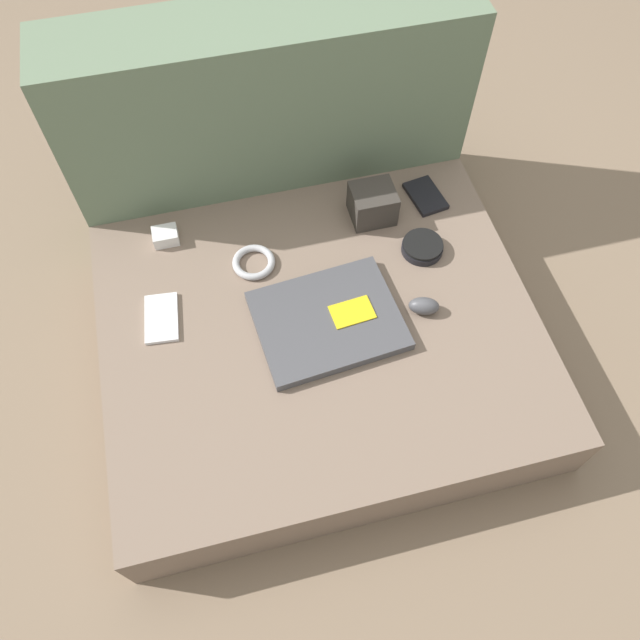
{
  "coord_description": "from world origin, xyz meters",
  "views": [
    {
      "loc": [
        -0.17,
        -0.66,
        1.3
      ],
      "look_at": [
        0.0,
        0.0,
        0.17
      ],
      "focal_mm": 35.0,
      "sensor_mm": 36.0,
      "label": 1
    }
  ],
  "objects_px": {
    "speaker_puck": "(422,247)",
    "laptop": "(328,319)",
    "computer_mouse": "(424,306)",
    "camera_pouch": "(373,204)",
    "charger_brick": "(166,236)",
    "phone_silver": "(162,318)",
    "phone_black": "(425,196)"
  },
  "relations": [
    {
      "from": "laptop",
      "to": "camera_pouch",
      "type": "distance_m",
      "value": 0.32
    },
    {
      "from": "laptop",
      "to": "phone_black",
      "type": "bearing_deg",
      "value": 36.69
    },
    {
      "from": "camera_pouch",
      "to": "computer_mouse",
      "type": "bearing_deg",
      "value": -83.66
    },
    {
      "from": "speaker_puck",
      "to": "charger_brick",
      "type": "bearing_deg",
      "value": 163.17
    },
    {
      "from": "computer_mouse",
      "to": "charger_brick",
      "type": "distance_m",
      "value": 0.61
    },
    {
      "from": "laptop",
      "to": "phone_silver",
      "type": "xyz_separation_m",
      "value": [
        -0.35,
        0.09,
        -0.01
      ]
    },
    {
      "from": "laptop",
      "to": "speaker_puck",
      "type": "xyz_separation_m",
      "value": [
        0.26,
        0.14,
        0.0
      ]
    },
    {
      "from": "phone_black",
      "to": "charger_brick",
      "type": "distance_m",
      "value": 0.63
    },
    {
      "from": "computer_mouse",
      "to": "speaker_puck",
      "type": "bearing_deg",
      "value": 90.6
    },
    {
      "from": "phone_silver",
      "to": "camera_pouch",
      "type": "height_order",
      "value": "camera_pouch"
    },
    {
      "from": "laptop",
      "to": "charger_brick",
      "type": "distance_m",
      "value": 0.44
    },
    {
      "from": "computer_mouse",
      "to": "phone_black",
      "type": "xyz_separation_m",
      "value": [
        0.11,
        0.31,
        -0.01
      ]
    },
    {
      "from": "computer_mouse",
      "to": "camera_pouch",
      "type": "bearing_deg",
      "value": 115.0
    },
    {
      "from": "speaker_puck",
      "to": "phone_black",
      "type": "xyz_separation_m",
      "value": [
        0.06,
        0.15,
        -0.01
      ]
    },
    {
      "from": "camera_pouch",
      "to": "charger_brick",
      "type": "xyz_separation_m",
      "value": [
        -0.49,
        0.04,
        -0.03
      ]
    },
    {
      "from": "laptop",
      "to": "camera_pouch",
      "type": "relative_size",
      "value": 3.17
    },
    {
      "from": "computer_mouse",
      "to": "charger_brick",
      "type": "relative_size",
      "value": 1.31
    },
    {
      "from": "speaker_puck",
      "to": "laptop",
      "type": "bearing_deg",
      "value": -152.51
    },
    {
      "from": "phone_silver",
      "to": "phone_black",
      "type": "relative_size",
      "value": 1.06
    },
    {
      "from": "laptop",
      "to": "computer_mouse",
      "type": "xyz_separation_m",
      "value": [
        0.21,
        -0.02,
        0.01
      ]
    },
    {
      "from": "speaker_puck",
      "to": "phone_black",
      "type": "height_order",
      "value": "speaker_puck"
    },
    {
      "from": "laptop",
      "to": "phone_black",
      "type": "relative_size",
      "value": 2.67
    },
    {
      "from": "computer_mouse",
      "to": "speaker_puck",
      "type": "height_order",
      "value": "computer_mouse"
    },
    {
      "from": "speaker_puck",
      "to": "phone_black",
      "type": "relative_size",
      "value": 0.8
    },
    {
      "from": "camera_pouch",
      "to": "charger_brick",
      "type": "bearing_deg",
      "value": 174.99
    },
    {
      "from": "phone_silver",
      "to": "charger_brick",
      "type": "xyz_separation_m",
      "value": [
        0.04,
        0.21,
        0.01
      ]
    },
    {
      "from": "laptop",
      "to": "phone_silver",
      "type": "height_order",
      "value": "laptop"
    },
    {
      "from": "computer_mouse",
      "to": "camera_pouch",
      "type": "distance_m",
      "value": 0.29
    },
    {
      "from": "laptop",
      "to": "phone_silver",
      "type": "relative_size",
      "value": 2.53
    },
    {
      "from": "laptop",
      "to": "charger_brick",
      "type": "xyz_separation_m",
      "value": [
        -0.31,
        0.31,
        0.0
      ]
    },
    {
      "from": "phone_black",
      "to": "charger_brick",
      "type": "bearing_deg",
      "value": 169.09
    },
    {
      "from": "camera_pouch",
      "to": "charger_brick",
      "type": "distance_m",
      "value": 0.49
    }
  ]
}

